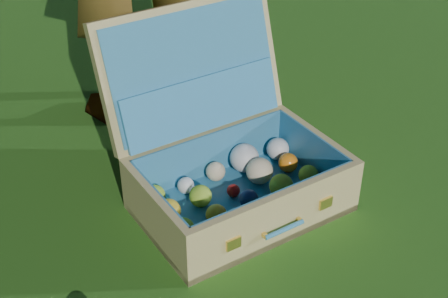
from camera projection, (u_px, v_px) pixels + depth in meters
ground at (230, 266)px, 1.66m from camera, size 60.00×60.00×0.00m
suitcase at (225, 151)px, 1.84m from camera, size 0.64×0.60×0.54m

